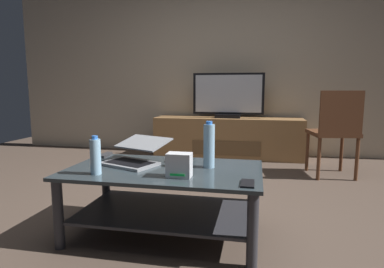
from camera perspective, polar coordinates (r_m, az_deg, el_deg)
The scene contains 13 objects.
ground_plane at distance 2.46m, azimuth 0.48°, elevation -14.19°, with size 7.68×7.68×0.00m, color #4C3D33.
back_wall at distance 4.70m, azimuth 6.28°, elevation 13.80°, with size 6.40×0.12×2.80m, color #B2A38C.
coffee_table at distance 2.07m, azimuth -4.91°, elevation -9.71°, with size 1.21×0.70×0.44m.
media_cabinet at distance 4.40m, azimuth 6.37°, elevation -0.59°, with size 1.98×0.47×0.54m.
television at distance 4.33m, azimuth 6.47°, elevation 6.66°, with size 0.95×0.20×0.60m.
dining_chair at distance 3.63m, azimuth 24.19°, elevation 0.87°, with size 0.50×0.50×0.91m.
laptop at distance 2.17m, azimuth -10.06°, elevation -3.69°, with size 0.45×0.47×0.16m.
router_box at distance 1.82m, azimuth -2.29°, elevation -5.56°, with size 0.14×0.10×0.14m.
water_bottle_near at distance 2.02m, azimuth 3.05°, elevation -2.07°, with size 0.07×0.07×0.30m.
water_bottle_far at distance 1.95m, azimuth -16.82°, elevation -3.81°, with size 0.06×0.06×0.23m.
cell_phone at distance 1.72m, azimuth 9.88°, elevation -8.68°, with size 0.07×0.14×0.01m, color black.
tv_remote at distance 2.26m, azimuth -3.60°, elevation -4.38°, with size 0.04×0.16×0.02m, color black.
soundbar_remote at distance 2.45m, azimuth -15.15°, elevation -3.64°, with size 0.04×0.16×0.02m, color #2D2D30.
Camera 1 is at (0.43, -2.23, 0.94)m, focal length 29.93 mm.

